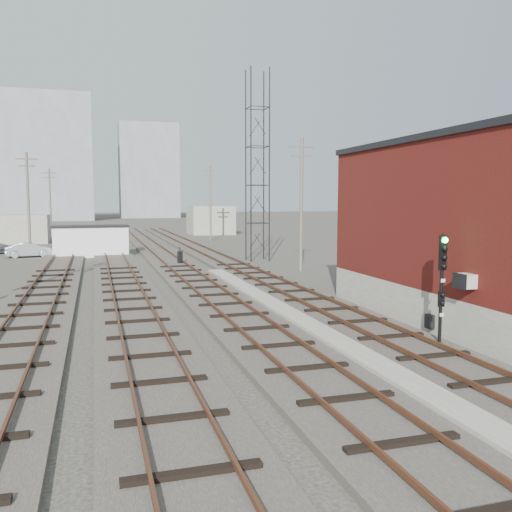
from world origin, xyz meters
name	(u,v)px	position (x,y,z in m)	size (l,w,h in m)	color
ground	(155,240)	(0.00, 60.00, 0.00)	(320.00, 320.00, 0.00)	#282621
track_right	(211,255)	(2.50, 39.00, 0.11)	(3.20, 90.00, 0.39)	#332D28
track_mid_right	(164,257)	(-1.50, 39.00, 0.11)	(3.20, 90.00, 0.39)	#332D28
track_mid_left	(114,258)	(-5.50, 39.00, 0.11)	(3.20, 90.00, 0.39)	#332D28
track_left	(63,260)	(-9.50, 39.00, 0.11)	(3.20, 90.00, 0.39)	#332D28
platform_curb	(288,315)	(0.50, 14.00, 0.13)	(0.90, 28.00, 0.26)	gray
brick_building	(469,230)	(7.50, 12.00, 3.63)	(6.54, 12.20, 7.22)	gray
lattice_tower	(257,166)	(5.50, 35.00, 7.50)	(1.60, 1.60, 15.00)	black
utility_pole_left_b	(28,201)	(-12.50, 45.00, 4.80)	(1.80, 0.24, 9.00)	#595147
utility_pole_left_c	(50,201)	(-12.50, 70.00, 4.80)	(1.80, 0.24, 9.00)	#595147
utility_pole_right_a	(301,200)	(6.50, 28.00, 4.80)	(1.80, 0.24, 9.00)	#595147
utility_pole_right_b	(210,201)	(6.50, 58.00, 4.80)	(1.80, 0.24, 9.00)	#595147
apartment_left	(45,158)	(-18.00, 135.00, 15.00)	(22.00, 14.00, 30.00)	gray
apartment_right	(149,171)	(8.00, 150.00, 13.00)	(16.00, 12.00, 26.00)	gray
shed_left	(11,229)	(-16.00, 60.00, 1.60)	(8.00, 5.00, 3.20)	gray
shed_right	(211,220)	(9.00, 70.00, 2.00)	(6.00, 6.00, 4.00)	gray
signal_mast	(442,283)	(3.70, 8.39, 2.14)	(0.40, 0.40, 3.73)	gray
switch_stand	(180,258)	(-1.00, 33.24, 0.60)	(0.39, 0.39, 1.28)	black
site_trailer	(91,241)	(-7.32, 42.12, 1.35)	(6.42, 2.96, 2.67)	white
car_silver	(29,250)	(-12.38, 42.99, 0.62)	(1.31, 3.77, 1.24)	#9EA0A5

